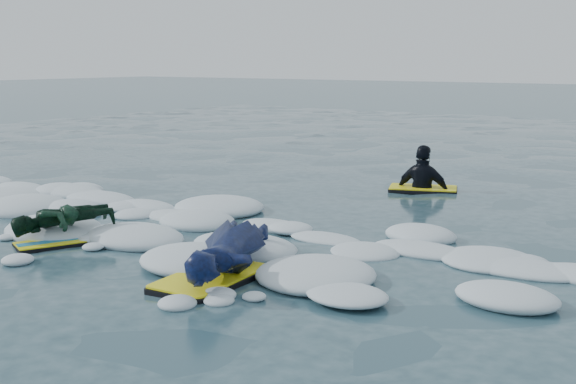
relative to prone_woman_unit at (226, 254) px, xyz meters
name	(u,v)px	position (x,y,z in m)	size (l,w,h in m)	color
ground	(118,244)	(-1.87, 0.32, -0.24)	(120.00, 120.00, 0.00)	#1D3D45
foam_band	(179,227)	(-1.87, 1.36, -0.24)	(12.00, 3.10, 0.30)	white
prone_woman_unit	(226,254)	(0.00, 0.00, 0.00)	(1.31, 1.92, 0.47)	black
prone_child_unit	(63,224)	(-2.40, -0.01, -0.02)	(1.01, 1.26, 0.44)	black
waiting_rider_unit	(423,194)	(-0.32, 5.39, -0.28)	(1.21, 0.93, 1.61)	black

